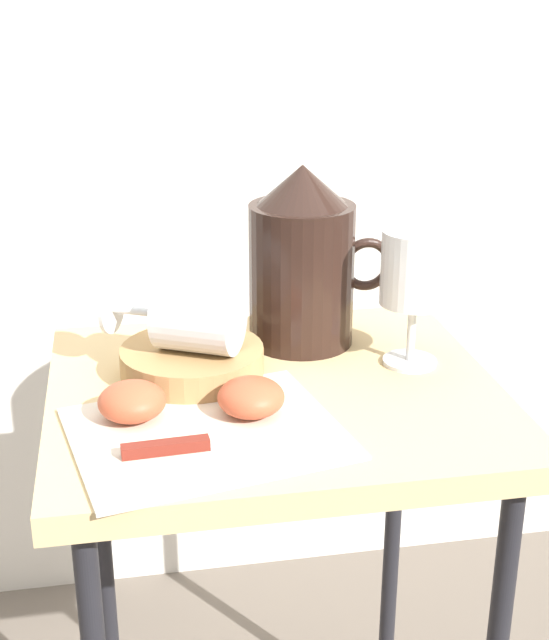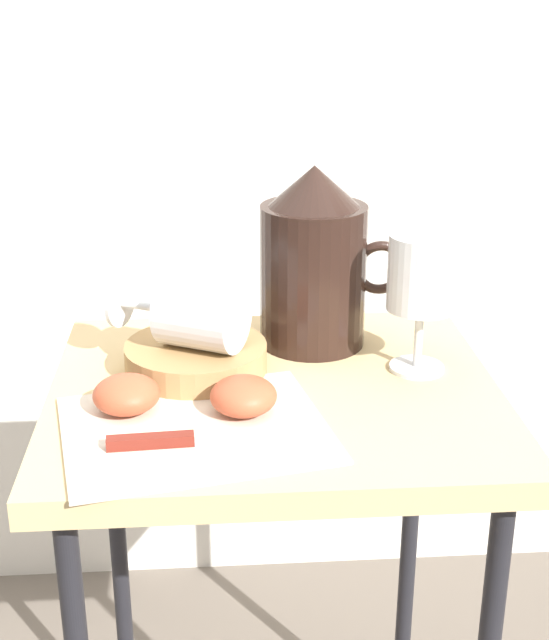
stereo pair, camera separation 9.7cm
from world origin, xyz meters
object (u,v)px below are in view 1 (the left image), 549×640
Objects in this scene: pitcher at (302,272)px; knife at (198,445)px; basket_tray at (192,362)px; apple_half_left at (132,401)px; wine_glass_upright at (415,275)px; wine_glass_tipped_near at (195,317)px; table at (274,449)px; apple_half_right at (251,397)px.

pitcher is 0.31m from knife.
basket_tray is at bearing -151.09° from pitcher.
apple_half_left is 0.10m from knife.
basket_tray is at bearing 177.55° from wine_glass_upright.
apple_half_left is at bearing -128.71° from wine_glass_tipped_near.
apple_half_left is at bearing -160.22° from table.
pitcher reaches higher than wine_glass_tipped_near.
wine_glass_upright reaches higher than wine_glass_tipped_near.
wine_glass_tipped_near is 2.41× the size of apple_half_right.
basket_tray is 0.78× the size of knife.
pitcher is at bearing 64.05° from apple_half_right.
apple_half_right is (0.05, -0.11, -0.05)m from wine_glass_tipped_near.
wine_glass_upright is at bearing 11.06° from table.
pitcher reaches higher than apple_half_right.
pitcher reaches higher than wine_glass_upright.
basket_tray is 0.18m from pitcher.
wine_glass_upright is 0.97× the size of wine_glass_tipped_near.
wine_glass_tipped_near is at bearing -53.81° from basket_tray.
table is at bearing -24.28° from wine_glass_tipped_near.
pitcher reaches higher than table.
knife is at bearing -148.28° from wine_glass_upright.
knife is at bearing -121.30° from pitcher.
pitcher is 0.29m from apple_half_left.
basket_tray is 0.73× the size of pitcher.
pitcher reaches higher than basket_tray.
wine_glass_tipped_near is at bearing 155.72° from table.
wine_glass_tipped_near is 0.13m from apple_half_left.
knife reaches higher than table.
wine_glass_upright is (0.26, -0.01, 0.09)m from basket_tray.
apple_half_left is at bearing -125.09° from basket_tray.
wine_glass_tipped_near is at bearing 113.20° from apple_half_right.
apple_half_left is (-0.33, -0.09, -0.09)m from wine_glass_upright.
pitcher is at bearing 31.70° from wine_glass_tipped_near.
knife is (-0.27, -0.17, -0.10)m from wine_glass_upright.
table is 3.33× the size of knife.
pitcher is at bearing 65.37° from table.
apple_half_right is at bearing 45.62° from knife.
wine_glass_upright is (0.17, 0.03, 0.19)m from table.
apple_half_right is (0.05, -0.11, 0.01)m from basket_tray.
basket_tray is 0.12m from apple_half_left.
apple_half_right reaches higher than basket_tray.
apple_half_left is at bearing -164.62° from wine_glass_upright.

